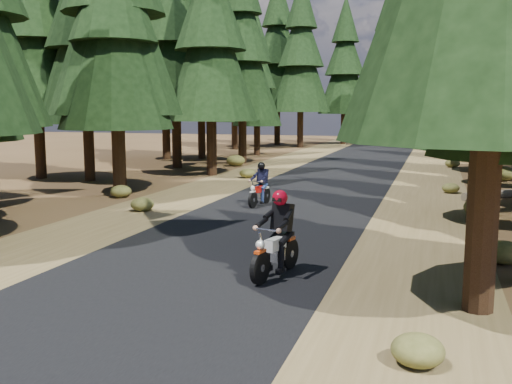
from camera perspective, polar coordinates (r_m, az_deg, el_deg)
ground at (r=15.09m, az=-1.72°, el=-4.92°), size 120.00×120.00×0.00m
road at (r=19.79m, az=3.06°, el=-1.74°), size 6.00×100.00×0.01m
shoulder_l at (r=21.39m, az=-8.96°, el=-1.08°), size 3.20×100.00×0.01m
shoulder_r at (r=19.18m, az=16.49°, el=-2.40°), size 3.20×100.00×0.01m
pine_forest at (r=35.53m, az=9.87°, el=15.35°), size 34.59×55.08×16.32m
understory_shrubs at (r=23.63m, az=10.70°, el=0.47°), size 15.93×30.57×0.68m
rider_lead at (r=11.82m, az=1.99°, el=-5.66°), size 1.02×2.09×1.79m
rider_follow at (r=20.40m, az=0.37°, el=0.05°), size 0.76×1.81×1.56m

